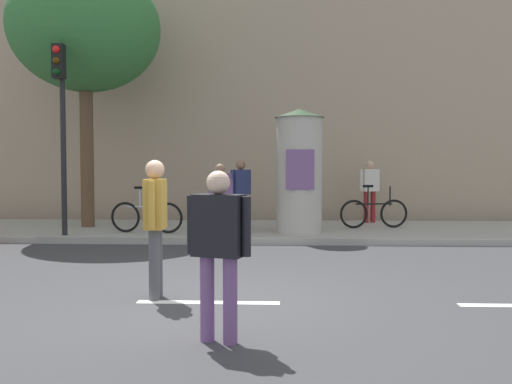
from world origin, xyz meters
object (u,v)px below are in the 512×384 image
at_px(pedestrian_in_dark_shirt, 155,217).
at_px(bicycle_upright, 146,216).
at_px(pedestrian_in_light_jacket, 241,189).
at_px(pedestrian_with_bag, 221,192).
at_px(pedestrian_tallest, 370,186).
at_px(traffic_light, 61,108).
at_px(bicycle_leaning, 374,213).
at_px(pedestrian_in_red_top, 219,239).
at_px(street_tree, 85,29).
at_px(poster_column, 299,170).

distance_m(pedestrian_in_dark_shirt, bicycle_upright, 5.89).
distance_m(pedestrian_in_light_jacket, pedestrian_with_bag, 0.99).
height_order(pedestrian_tallest, pedestrian_with_bag, pedestrian_tallest).
bearing_deg(pedestrian_tallest, traffic_light, -156.49).
height_order(pedestrian_in_light_jacket, bicycle_leaning, pedestrian_in_light_jacket).
bearing_deg(pedestrian_in_dark_shirt, pedestrian_in_red_top, -59.31).
bearing_deg(pedestrian_in_red_top, pedestrian_in_light_jacket, 92.48).
bearing_deg(street_tree, pedestrian_in_red_top, -63.18).
relative_size(street_tree, pedestrian_tallest, 3.90).
xyz_separation_m(pedestrian_tallest, bicycle_upright, (-5.62, -2.58, -0.62)).
bearing_deg(bicycle_upright, pedestrian_tallest, 24.62).
relative_size(traffic_light, bicycle_leaning, 2.42).
bearing_deg(pedestrian_in_light_jacket, pedestrian_in_red_top, -87.52).
distance_m(pedestrian_with_bag, bicycle_leaning, 4.04).
xyz_separation_m(traffic_light, poster_column, (5.32, 0.86, -1.39)).
bearing_deg(traffic_light, pedestrian_in_dark_shirt, -57.20).
distance_m(pedestrian_tallest, pedestrian_with_bag, 4.77).
bearing_deg(poster_column, bicycle_upright, -176.24).
bearing_deg(pedestrian_in_red_top, street_tree, 116.82).
distance_m(poster_column, pedestrian_with_bag, 1.93).
distance_m(poster_column, street_tree, 6.56).
bearing_deg(bicycle_upright, bicycle_leaning, 12.46).
bearing_deg(pedestrian_tallest, bicycle_upright, -155.38).
xyz_separation_m(street_tree, pedestrian_tallest, (7.45, 1.35, -4.04)).
bearing_deg(pedestrian_tallest, pedestrian_in_red_top, -107.30).
bearing_deg(street_tree, traffic_light, -87.34).
bearing_deg(bicycle_upright, pedestrian_in_light_jacket, 16.85).
xyz_separation_m(poster_column, pedestrian_in_light_jacket, (-1.41, 0.42, -0.46)).
distance_m(poster_column, pedestrian_in_light_jacket, 1.54).
xyz_separation_m(poster_column, street_tree, (-5.41, 0.99, 3.58)).
bearing_deg(pedestrian_in_light_jacket, traffic_light, -161.81).
bearing_deg(pedestrian_with_bag, pedestrian_in_light_jacket, 66.82).
bearing_deg(pedestrian_tallest, pedestrian_in_light_jacket, -150.92).
height_order(traffic_light, bicycle_upright, traffic_light).
bearing_deg(pedestrian_in_red_top, traffic_light, 122.28).
relative_size(pedestrian_in_dark_shirt, bicycle_upright, 1.02).
bearing_deg(pedestrian_in_light_jacket, pedestrian_with_bag, -113.18).
relative_size(traffic_light, pedestrian_in_light_jacket, 2.48).
xyz_separation_m(street_tree, pedestrian_in_red_top, (4.35, -8.61, -4.20)).
height_order(pedestrian_in_red_top, pedestrian_with_bag, pedestrian_with_bag).
bearing_deg(traffic_light, pedestrian_in_light_jacket, 18.19).
bearing_deg(pedestrian_with_bag, bicycle_upright, 171.94).
bearing_deg(poster_column, pedestrian_in_red_top, -97.91).
bearing_deg(pedestrian_in_light_jacket, poster_column, -16.75).
distance_m(pedestrian_in_red_top, bicycle_upright, 7.81).
bearing_deg(pedestrian_with_bag, street_tree, 157.74).
distance_m(poster_column, pedestrian_in_red_top, 7.71).
relative_size(pedestrian_in_light_jacket, pedestrian_with_bag, 1.06).
bearing_deg(pedestrian_tallest, pedestrian_in_dark_shirt, -116.50).
height_order(pedestrian_in_red_top, bicycle_upright, pedestrian_in_red_top).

